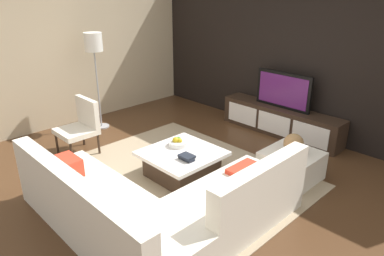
# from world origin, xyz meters

# --- Properties ---
(ground_plane) EXTENTS (14.00, 14.00, 0.00)m
(ground_plane) POSITION_xyz_m (0.00, 0.00, 0.00)
(ground_plane) COLOR #4C301C
(feature_wall_back) EXTENTS (6.40, 0.12, 2.80)m
(feature_wall_back) POSITION_xyz_m (0.00, 2.70, 1.40)
(feature_wall_back) COLOR black
(feature_wall_back) RESTS_ON ground
(side_wall_left) EXTENTS (0.12, 5.20, 2.80)m
(side_wall_left) POSITION_xyz_m (-3.20, 0.20, 1.40)
(side_wall_left) COLOR #C6B28E
(side_wall_left) RESTS_ON ground
(area_rug) EXTENTS (3.28, 2.77, 0.01)m
(area_rug) POSITION_xyz_m (-0.10, 0.00, 0.01)
(area_rug) COLOR tan
(area_rug) RESTS_ON ground
(media_console) EXTENTS (2.25, 0.43, 0.50)m
(media_console) POSITION_xyz_m (0.00, 2.40, 0.25)
(media_console) COLOR #332319
(media_console) RESTS_ON ground
(television) EXTENTS (1.05, 0.06, 0.63)m
(television) POSITION_xyz_m (0.00, 2.40, 0.81)
(television) COLOR black
(television) RESTS_ON media_console
(sectional_couch) EXTENTS (2.52, 2.35, 0.82)m
(sectional_couch) POSITION_xyz_m (0.53, -0.89, 0.28)
(sectional_couch) COLOR silver
(sectional_couch) RESTS_ON ground
(coffee_table) EXTENTS (0.96, 0.98, 0.38)m
(coffee_table) POSITION_xyz_m (-0.10, 0.10, 0.20)
(coffee_table) COLOR #332319
(coffee_table) RESTS_ON ground
(accent_chair_near) EXTENTS (0.57, 0.54, 0.87)m
(accent_chair_near) POSITION_xyz_m (-1.79, -0.49, 0.49)
(accent_chair_near) COLOR #332319
(accent_chair_near) RESTS_ON ground
(floor_lamp) EXTENTS (0.31, 0.31, 1.74)m
(floor_lamp) POSITION_xyz_m (-2.54, 0.28, 1.47)
(floor_lamp) COLOR #A5A5AA
(floor_lamp) RESTS_ON ground
(ottoman) EXTENTS (0.70, 0.70, 0.40)m
(ottoman) POSITION_xyz_m (0.99, 1.13, 0.20)
(ottoman) COLOR silver
(ottoman) RESTS_ON ground
(fruit_bowl) EXTENTS (0.28, 0.28, 0.14)m
(fruit_bowl) POSITION_xyz_m (-0.28, 0.20, 0.43)
(fruit_bowl) COLOR silver
(fruit_bowl) RESTS_ON coffee_table
(decorative_ball) EXTENTS (0.27, 0.27, 0.27)m
(decorative_ball) POSITION_xyz_m (0.99, 1.13, 0.53)
(decorative_ball) COLOR #997247
(decorative_ball) RESTS_ON ottoman
(book_stack) EXTENTS (0.22, 0.15, 0.07)m
(book_stack) POSITION_xyz_m (0.12, -0.01, 0.41)
(book_stack) COLOR #1E232D
(book_stack) RESTS_ON coffee_table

